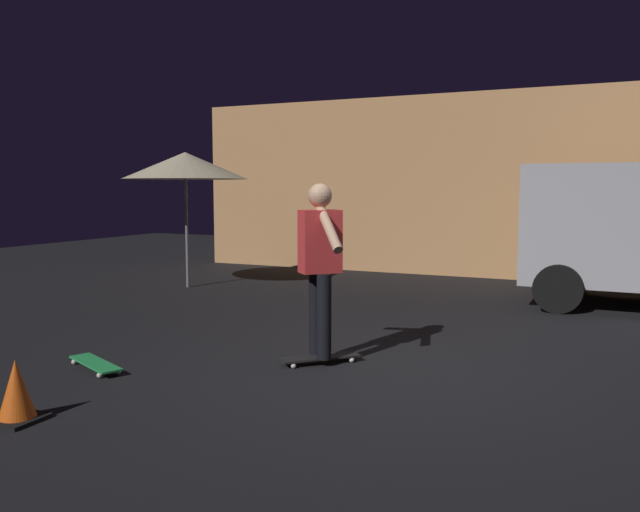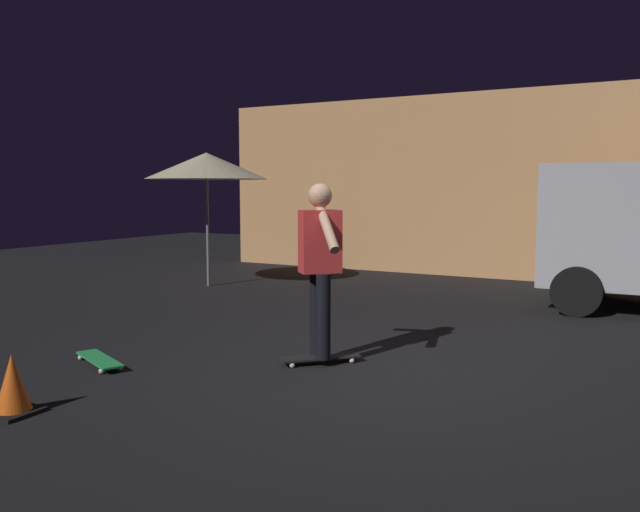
{
  "view_description": "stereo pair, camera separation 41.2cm",
  "coord_description": "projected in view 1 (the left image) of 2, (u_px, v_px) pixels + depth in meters",
  "views": [
    {
      "loc": [
        1.97,
        -5.52,
        1.69
      ],
      "look_at": [
        -0.62,
        0.03,
        1.05
      ],
      "focal_mm": 36.22,
      "sensor_mm": 36.0,
      "label": 1
    },
    {
      "loc": [
        2.34,
        -5.34,
        1.69
      ],
      "look_at": [
        -0.62,
        0.03,
        1.05
      ],
      "focal_mm": 36.22,
      "sensor_mm": 36.0,
      "label": 2
    }
  ],
  "objects": [
    {
      "name": "ground_plane",
      "position": [
        379.0,
        372.0,
        5.98
      ],
      "size": [
        28.0,
        28.0,
        0.0
      ],
      "primitive_type": "plane",
      "color": "black"
    },
    {
      "name": "skater",
      "position": [
        320.0,
        257.0,
        6.16
      ],
      "size": [
        0.76,
        0.75,
        1.67
      ],
      "color": "black",
      "rests_on": "skateboard_ridden"
    },
    {
      "name": "skateboard_ridden",
      "position": [
        320.0,
        358.0,
        6.26
      ],
      "size": [
        0.69,
        0.7,
        0.07
      ],
      "color": "black",
      "rests_on": "ground_plane"
    },
    {
      "name": "traffic_cone",
      "position": [
        16.0,
        393.0,
        4.69
      ],
      "size": [
        0.34,
        0.34,
        0.46
      ],
      "color": "black",
      "rests_on": "ground_plane"
    },
    {
      "name": "low_building",
      "position": [
        464.0,
        186.0,
        14.34
      ],
      "size": [
        10.42,
        4.29,
        3.49
      ],
      "color": "tan",
      "rests_on": "ground_plane"
    },
    {
      "name": "patio_umbrella",
      "position": [
        185.0,
        166.0,
        10.88
      ],
      "size": [
        2.1,
        2.1,
        2.3
      ],
      "color": "slate",
      "rests_on": "ground_plane"
    },
    {
      "name": "skateboard_spare",
      "position": [
        95.0,
        364.0,
        6.05
      ],
      "size": [
        0.8,
        0.49,
        0.07
      ],
      "color": "green",
      "rests_on": "ground_plane"
    }
  ]
}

